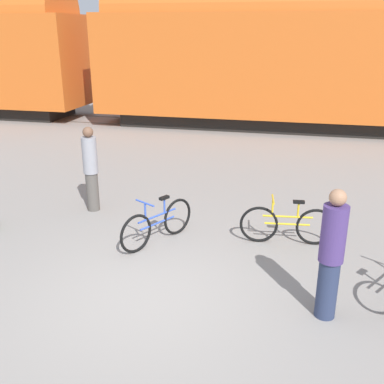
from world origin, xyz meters
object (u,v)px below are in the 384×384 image
at_px(freight_train, 251,48).
at_px(person_in_grey, 91,169).
at_px(bicycle_yellow, 287,225).
at_px(bicycle_blue, 158,224).
at_px(person_in_purple, 331,255).

bearing_deg(freight_train, person_in_grey, -102.99).
bearing_deg(person_in_grey, bicycle_yellow, 134.62).
bearing_deg(bicycle_blue, bicycle_yellow, 12.35).
bearing_deg(person_in_purple, bicycle_yellow, -84.34).
distance_m(bicycle_yellow, person_in_grey, 4.23).
xyz_separation_m(freight_train, person_in_purple, (2.50, -12.51, -2.10)).
distance_m(bicycle_blue, person_in_purple, 3.37).
distance_m(bicycle_blue, person_in_grey, 2.27).
relative_size(freight_train, bicycle_yellow, 22.56).
bearing_deg(bicycle_yellow, bicycle_blue, -167.65).
relative_size(bicycle_blue, person_in_purple, 0.84).
distance_m(freight_train, person_in_grey, 10.15).
relative_size(person_in_grey, person_in_purple, 0.99).
relative_size(bicycle_yellow, person_in_purple, 0.92).
xyz_separation_m(bicycle_yellow, person_in_purple, (0.60, -2.14, 0.56)).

